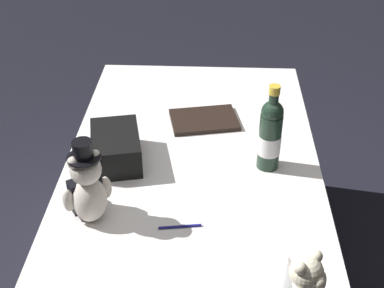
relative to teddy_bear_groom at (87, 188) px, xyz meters
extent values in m
cube|color=white|center=(0.29, -0.32, -0.47)|extent=(1.67, 0.96, 0.71)
ellipsoid|color=beige|center=(-0.01, -0.01, -0.04)|extent=(0.12, 0.11, 0.16)
cube|color=black|center=(0.02, 0.01, -0.04)|extent=(0.10, 0.11, 0.12)
sphere|color=beige|center=(-0.01, -0.01, 0.08)|extent=(0.10, 0.10, 0.10)
sphere|color=beige|center=(0.03, 0.02, 0.08)|extent=(0.04, 0.04, 0.04)
sphere|color=beige|center=(0.01, -0.03, 0.12)|extent=(0.04, 0.04, 0.04)
sphere|color=beige|center=(-0.03, 0.02, 0.12)|extent=(0.04, 0.04, 0.04)
ellipsoid|color=beige|center=(0.04, -0.05, -0.03)|extent=(0.04, 0.04, 0.09)
ellipsoid|color=beige|center=(-0.03, 0.06, -0.03)|extent=(0.04, 0.04, 0.09)
sphere|color=beige|center=(0.06, 0.00, -0.09)|extent=(0.05, 0.05, 0.05)
sphere|color=beige|center=(0.03, 0.06, -0.09)|extent=(0.05, 0.05, 0.05)
cylinder|color=black|center=(-0.01, -0.01, 0.13)|extent=(0.11, 0.11, 0.01)
cylinder|color=black|center=(-0.01, -0.01, 0.16)|extent=(0.06, 0.06, 0.06)
ellipsoid|color=white|center=(-0.38, -0.64, 0.02)|extent=(0.07, 0.06, 0.07)
sphere|color=#EDE3C2|center=(-0.38, -0.64, 0.07)|extent=(0.09, 0.09, 0.09)
sphere|color=#EDE3C2|center=(-0.41, -0.67, 0.06)|extent=(0.04, 0.04, 0.04)
sphere|color=#EDE3C2|center=(-0.40, -0.62, 0.10)|extent=(0.03, 0.03, 0.03)
sphere|color=#EDE3C2|center=(-0.36, -0.66, 0.10)|extent=(0.03, 0.03, 0.03)
ellipsoid|color=#EDE3C2|center=(-0.37, -0.68, 0.01)|extent=(0.03, 0.03, 0.08)
cone|color=white|center=(-0.35, -0.61, -0.01)|extent=(0.18, 0.18, 0.19)
cylinder|color=#1E3325|center=(0.31, -0.60, -0.01)|extent=(0.08, 0.08, 0.22)
sphere|color=#1E3325|center=(0.31, -0.60, 0.12)|extent=(0.08, 0.08, 0.08)
cylinder|color=#1E3325|center=(0.31, -0.60, 0.17)|extent=(0.03, 0.03, 0.09)
cylinder|color=gold|center=(0.31, -0.60, 0.20)|extent=(0.04, 0.04, 0.03)
cylinder|color=white|center=(0.31, -0.60, -0.02)|extent=(0.08, 0.08, 0.08)
cylinder|color=navy|center=(-0.04, -0.30, -0.11)|extent=(0.03, 0.14, 0.01)
cone|color=silver|center=(-0.05, -0.23, -0.11)|extent=(0.01, 0.01, 0.01)
cube|color=black|center=(0.31, -0.04, -0.06)|extent=(0.29, 0.23, 0.12)
cube|color=#B7B7BF|center=(0.30, -0.12, -0.06)|extent=(0.03, 0.01, 0.03)
cube|color=black|center=(0.61, -0.36, -0.11)|extent=(0.24, 0.31, 0.02)
camera|label=1|loc=(-1.31, -0.40, 1.08)|focal=49.93mm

